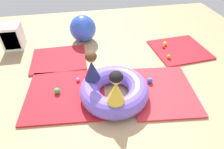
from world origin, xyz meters
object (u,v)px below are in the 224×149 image
(play_ball_pink, at_px, (96,78))
(play_ball_red, at_px, (164,47))
(child_in_yellow, at_px, (116,88))
(exercise_ball_large, at_px, (83,29))
(play_ball_blue, at_px, (150,80))
(play_ball_teal, at_px, (81,92))
(child_in_navy, at_px, (92,66))
(play_ball_orange, at_px, (169,57))
(play_ball_green, at_px, (57,91))
(storage_cube, at_px, (12,37))
(play_ball_pink_second, at_px, (78,80))
(play_ball_yellow, at_px, (165,44))
(inflatable_cushion, at_px, (114,90))

(play_ball_pink, bearing_deg, play_ball_red, 25.92)
(child_in_yellow, xyz_separation_m, exercise_ball_large, (-0.32, 2.49, -0.28))
(play_ball_blue, relative_size, play_ball_teal, 1.77)
(child_in_navy, relative_size, play_ball_blue, 4.85)
(play_ball_orange, height_order, play_ball_teal, play_ball_orange)
(child_in_yellow, relative_size, play_ball_red, 7.25)
(child_in_navy, relative_size, child_in_yellow, 0.97)
(child_in_yellow, bearing_deg, play_ball_red, 33.14)
(play_ball_blue, bearing_deg, play_ball_pink, 164.59)
(child_in_navy, xyz_separation_m, play_ball_green, (-0.64, 0.06, -0.50))
(play_ball_pink, xyz_separation_m, play_ball_green, (-0.72, -0.23, 0.02))
(play_ball_pink, xyz_separation_m, play_ball_blue, (0.98, -0.27, 0.02))
(child_in_yellow, xyz_separation_m, play_ball_pink, (-0.21, 0.86, -0.53))
(child_in_yellow, distance_m, play_ball_teal, 0.92)
(child_in_navy, xyz_separation_m, storage_cube, (-1.69, 1.87, -0.31))
(play_ball_teal, bearing_deg, exercise_ball_large, 84.50)
(play_ball_green, height_order, play_ball_teal, play_ball_green)
(play_ball_orange, distance_m, play_ball_pink_second, 2.04)
(child_in_yellow, xyz_separation_m, play_ball_teal, (-0.51, 0.55, -0.53))
(child_in_yellow, xyz_separation_m, play_ball_pink_second, (-0.55, 0.88, -0.52))
(play_ball_blue, distance_m, exercise_ball_large, 2.21)
(child_in_yellow, distance_m, play_ball_red, 2.33)
(child_in_navy, bearing_deg, play_ball_blue, -95.22)
(child_in_yellow, relative_size, play_ball_yellow, 5.74)
(play_ball_red, bearing_deg, play_ball_teal, -150.51)
(play_ball_green, bearing_deg, child_in_navy, -5.12)
(child_in_yellow, bearing_deg, exercise_ball_large, 82.29)
(play_ball_green, height_order, play_ball_orange, play_ball_green)
(play_ball_orange, bearing_deg, child_in_navy, -158.20)
(play_ball_orange, height_order, exercise_ball_large, exercise_ball_large)
(play_ball_yellow, relative_size, play_ball_red, 1.26)
(play_ball_pink, height_order, exercise_ball_large, exercise_ball_large)
(exercise_ball_large, xyz_separation_m, storage_cube, (-1.66, -0.04, -0.04))
(child_in_navy, height_order, play_ball_red, child_in_navy)
(play_ball_teal, xyz_separation_m, storage_cube, (-1.47, 1.90, 0.21))
(play_ball_pink_second, bearing_deg, play_ball_teal, -82.68)
(storage_cube, bearing_deg, exercise_ball_large, 1.49)
(play_ball_teal, xyz_separation_m, exercise_ball_large, (0.19, 1.94, 0.25))
(child_in_navy, distance_m, child_in_yellow, 0.64)
(play_ball_blue, bearing_deg, exercise_ball_large, 119.90)
(play_ball_blue, bearing_deg, play_ball_pink_second, 167.53)
(child_in_navy, distance_m, play_ball_pink_second, 0.66)
(inflatable_cushion, xyz_separation_m, play_ball_green, (-0.98, 0.25, -0.08))
(play_ball_pink_second, bearing_deg, play_ball_yellow, 23.32)
(play_ball_red, bearing_deg, exercise_ball_large, 156.52)
(exercise_ball_large, bearing_deg, play_ball_orange, -34.55)
(play_ball_blue, height_order, exercise_ball_large, exercise_ball_large)
(inflatable_cushion, bearing_deg, play_ball_orange, 32.29)
(child_in_navy, relative_size, play_ball_yellow, 5.54)
(exercise_ball_large, bearing_deg, play_ball_green, -108.01)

